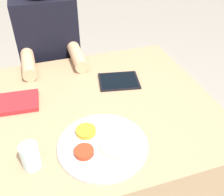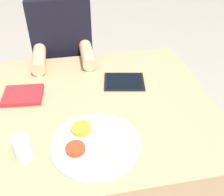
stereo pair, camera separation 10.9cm
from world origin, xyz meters
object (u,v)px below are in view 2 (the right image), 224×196
(thali_tray, at_px, (95,143))
(drinking_glass, at_px, (23,148))
(tablet_device, at_px, (124,82))
(red_notebook, at_px, (23,95))
(person_diner, at_px, (65,67))

(thali_tray, distance_m, drinking_glass, 0.25)
(thali_tray, distance_m, tablet_device, 0.43)
(red_notebook, bearing_deg, tablet_device, 3.65)
(thali_tray, height_order, person_diner, person_diner)
(person_diner, bearing_deg, red_notebook, -111.72)
(thali_tray, relative_size, tablet_device, 1.51)
(thali_tray, xyz_separation_m, drinking_glass, (-0.25, -0.01, 0.04))
(thali_tray, bearing_deg, red_notebook, 129.15)
(thali_tray, xyz_separation_m, red_notebook, (-0.28, 0.35, 0.00))
(thali_tray, height_order, red_notebook, thali_tray)
(red_notebook, xyz_separation_m, person_diner, (0.20, 0.49, -0.16))
(tablet_device, relative_size, drinking_glass, 2.30)
(drinking_glass, bearing_deg, thali_tray, 3.02)
(tablet_device, height_order, person_diner, person_diner)
(thali_tray, height_order, tablet_device, thali_tray)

